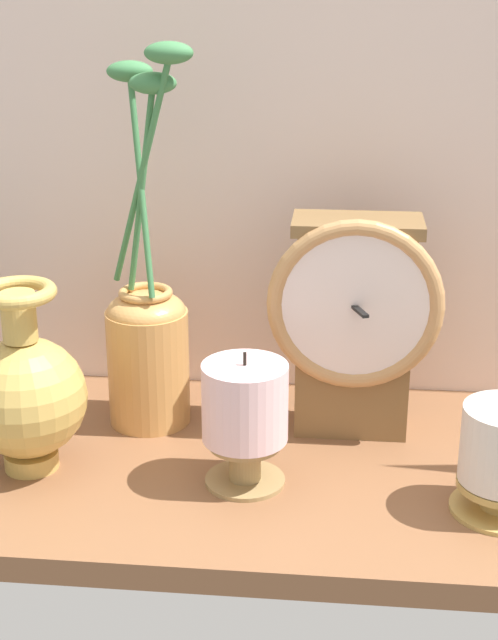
# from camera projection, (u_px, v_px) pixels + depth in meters

# --- Properties ---
(ground_plane) EXTENTS (1.00, 0.36, 0.02)m
(ground_plane) POSITION_uv_depth(u_px,v_px,m) (236.00, 468.00, 0.90)
(ground_plane) COLOR brown
(back_wall) EXTENTS (1.20, 0.02, 0.65)m
(back_wall) POSITION_uv_depth(u_px,v_px,m) (255.00, 86.00, 0.95)
(back_wall) COLOR silver
(back_wall) RESTS_ON ground_plane
(mantel_clock) EXTENTS (0.17, 0.10, 0.22)m
(mantel_clock) POSITION_uv_depth(u_px,v_px,m) (354.00, 321.00, 0.91)
(mantel_clock) COLOR brown
(mantel_clock) RESTS_ON ground_plane
(brass_vase_bulbous) EXTENTS (0.11, 0.11, 0.18)m
(brass_vase_bulbous) POSITION_uv_depth(u_px,v_px,m) (26.00, 393.00, 0.85)
(brass_vase_bulbous) COLOR tan
(brass_vase_bulbous) RESTS_ON ground_plane
(brass_vase_jar) EXTENTS (0.10, 0.08, 0.38)m
(brass_vase_jar) POSITION_uv_depth(u_px,v_px,m) (148.00, 334.00, 0.94)
(brass_vase_jar) COLOR tan
(brass_vase_jar) RESTS_ON ground_plane
(pillar_candle_front) EXTENTS (0.08, 0.08, 0.13)m
(pillar_candle_front) POSITION_uv_depth(u_px,v_px,m) (245.00, 415.00, 0.83)
(pillar_candle_front) COLOR #9F8251
(pillar_candle_front) RESTS_ON ground_plane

